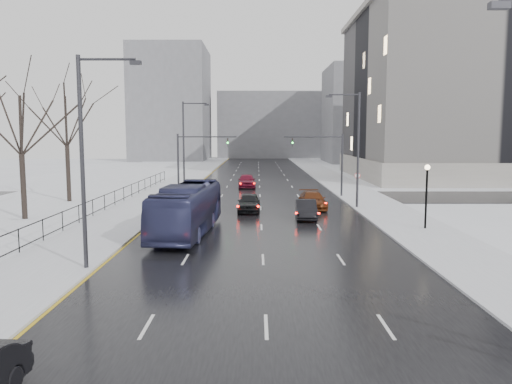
{
  "coord_description": "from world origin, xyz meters",
  "views": [
    {
      "loc": [
        -0.3,
        -3.03,
        6.42
      ],
      "look_at": [
        -0.38,
        30.95,
        2.5
      ],
      "focal_mm": 35.0,
      "sensor_mm": 36.0,
      "label": 1
    }
  ],
  "objects_px": {
    "mast_signal_right": "(332,157)",
    "no_uturn_sign": "(357,178)",
    "sedan_right_near": "(306,209)",
    "streetlight_l_far": "(186,142)",
    "bus": "(187,209)",
    "sedan_center_near": "(249,202)",
    "tree_park_e": "(69,202)",
    "streetlight_l_near": "(87,152)",
    "lamppost_r_mid": "(427,187)",
    "sedan_right_far": "(312,200)",
    "tree_park_d": "(25,220)",
    "mast_signal_left": "(189,157)",
    "streetlight_r_mid": "(356,144)",
    "sedan_center_far": "(247,181)"
  },
  "relations": [
    {
      "from": "streetlight_r_mid",
      "to": "streetlight_l_near",
      "type": "height_order",
      "value": "same"
    },
    {
      "from": "tree_park_d",
      "to": "mast_signal_left",
      "type": "bearing_deg",
      "value": 53.2
    },
    {
      "from": "streetlight_r_mid",
      "to": "no_uturn_sign",
      "type": "relative_size",
      "value": 3.7
    },
    {
      "from": "sedan_right_far",
      "to": "sedan_center_far",
      "type": "bearing_deg",
      "value": 107.36
    },
    {
      "from": "mast_signal_right",
      "to": "sedan_center_far",
      "type": "bearing_deg",
      "value": 135.03
    },
    {
      "from": "tree_park_e",
      "to": "bus",
      "type": "relative_size",
      "value": 1.17
    },
    {
      "from": "no_uturn_sign",
      "to": "streetlight_r_mid",
      "type": "bearing_deg",
      "value": -104.48
    },
    {
      "from": "streetlight_r_mid",
      "to": "mast_signal_right",
      "type": "relative_size",
      "value": 1.54
    },
    {
      "from": "sedan_right_far",
      "to": "sedan_center_near",
      "type": "bearing_deg",
      "value": -164.49
    },
    {
      "from": "streetlight_l_near",
      "to": "mast_signal_right",
      "type": "xyz_separation_m",
      "value": [
        15.49,
        28.0,
        -1.51
      ]
    },
    {
      "from": "bus",
      "to": "sedan_center_near",
      "type": "relative_size",
      "value": 2.55
    },
    {
      "from": "streetlight_l_near",
      "to": "sedan_right_far",
      "type": "height_order",
      "value": "streetlight_l_near"
    },
    {
      "from": "lamppost_r_mid",
      "to": "no_uturn_sign",
      "type": "bearing_deg",
      "value": 97.33
    },
    {
      "from": "mast_signal_right",
      "to": "bus",
      "type": "distance_m",
      "value": 22.85
    },
    {
      "from": "streetlight_r_mid",
      "to": "mast_signal_left",
      "type": "distance_m",
      "value": 17.5
    },
    {
      "from": "mast_signal_left",
      "to": "streetlight_l_far",
      "type": "bearing_deg",
      "value": 101.87
    },
    {
      "from": "streetlight_l_near",
      "to": "mast_signal_left",
      "type": "height_order",
      "value": "streetlight_l_near"
    },
    {
      "from": "streetlight_r_mid",
      "to": "streetlight_l_far",
      "type": "height_order",
      "value": "same"
    },
    {
      "from": "tree_park_d",
      "to": "streetlight_r_mid",
      "type": "distance_m",
      "value": 27.24
    },
    {
      "from": "sedan_center_near",
      "to": "sedan_center_far",
      "type": "distance_m",
      "value": 18.84
    },
    {
      "from": "tree_park_d",
      "to": "sedan_center_far",
      "type": "relative_size",
      "value": 2.49
    },
    {
      "from": "mast_signal_right",
      "to": "no_uturn_sign",
      "type": "relative_size",
      "value": 2.41
    },
    {
      "from": "streetlight_r_mid",
      "to": "bus",
      "type": "bearing_deg",
      "value": -139.15
    },
    {
      "from": "mast_signal_left",
      "to": "sedan_center_near",
      "type": "relative_size",
      "value": 1.44
    },
    {
      "from": "streetlight_l_near",
      "to": "mast_signal_left",
      "type": "distance_m",
      "value": 28.05
    },
    {
      "from": "tree_park_e",
      "to": "mast_signal_right",
      "type": "xyz_separation_m",
      "value": [
        25.53,
        4.0,
        4.11
      ]
    },
    {
      "from": "tree_park_d",
      "to": "lamppost_r_mid",
      "type": "height_order",
      "value": "tree_park_d"
    },
    {
      "from": "mast_signal_right",
      "to": "sedan_center_far",
      "type": "distance_m",
      "value": 12.96
    },
    {
      "from": "mast_signal_right",
      "to": "bus",
      "type": "bearing_deg",
      "value": -122.26
    },
    {
      "from": "lamppost_r_mid",
      "to": "streetlight_l_far",
      "type": "bearing_deg",
      "value": 131.06
    },
    {
      "from": "tree_park_d",
      "to": "mast_signal_right",
      "type": "relative_size",
      "value": 1.92
    },
    {
      "from": "sedan_right_near",
      "to": "streetlight_l_far",
      "type": "bearing_deg",
      "value": 125.88
    },
    {
      "from": "tree_park_d",
      "to": "no_uturn_sign",
      "type": "distance_m",
      "value": 28.88
    },
    {
      "from": "streetlight_l_near",
      "to": "bus",
      "type": "distance_m",
      "value": 10.21
    },
    {
      "from": "tree_park_e",
      "to": "mast_signal_left",
      "type": "bearing_deg",
      "value": 20.19
    },
    {
      "from": "mast_signal_left",
      "to": "sedan_center_near",
      "type": "xyz_separation_m",
      "value": [
        6.34,
        -9.95,
        -3.3
      ]
    },
    {
      "from": "tree_park_d",
      "to": "tree_park_e",
      "type": "height_order",
      "value": "tree_park_e"
    },
    {
      "from": "streetlight_l_near",
      "to": "sedan_right_far",
      "type": "xyz_separation_m",
      "value": [
        12.67,
        19.79,
        -4.84
      ]
    },
    {
      "from": "bus",
      "to": "no_uturn_sign",
      "type": "bearing_deg",
      "value": 51.34
    },
    {
      "from": "tree_park_d",
      "to": "tree_park_e",
      "type": "relative_size",
      "value": 0.93
    },
    {
      "from": "lamppost_r_mid",
      "to": "mast_signal_right",
      "type": "bearing_deg",
      "value": 101.54
    },
    {
      "from": "tree_park_d",
      "to": "streetlight_l_far",
      "type": "relative_size",
      "value": 1.25
    },
    {
      "from": "sedan_right_near",
      "to": "sedan_right_far",
      "type": "distance_m",
      "value": 5.41
    },
    {
      "from": "lamppost_r_mid",
      "to": "sedan_right_near",
      "type": "height_order",
      "value": "lamppost_r_mid"
    },
    {
      "from": "no_uturn_sign",
      "to": "sedan_center_near",
      "type": "height_order",
      "value": "no_uturn_sign"
    },
    {
      "from": "tree_park_d",
      "to": "no_uturn_sign",
      "type": "xyz_separation_m",
      "value": [
        27.0,
        10.0,
        2.3
      ]
    },
    {
      "from": "streetlight_r_mid",
      "to": "mast_signal_right",
      "type": "height_order",
      "value": "streetlight_r_mid"
    },
    {
      "from": "lamppost_r_mid",
      "to": "bus",
      "type": "bearing_deg",
      "value": -175.61
    },
    {
      "from": "lamppost_r_mid",
      "to": "mast_signal_right",
      "type": "height_order",
      "value": "mast_signal_right"
    },
    {
      "from": "tree_park_d",
      "to": "bus",
      "type": "bearing_deg",
      "value": -21.86
    }
  ]
}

